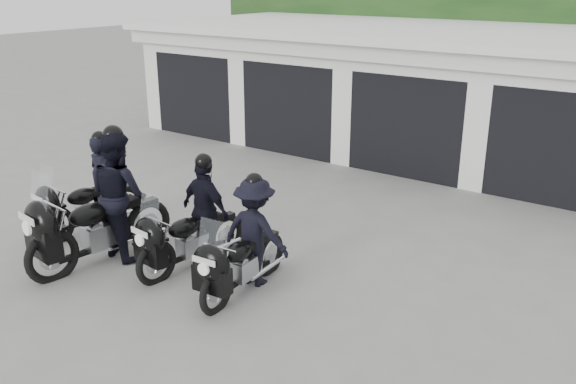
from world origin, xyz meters
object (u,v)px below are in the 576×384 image
Objects in this scene: police_bike_b at (107,204)px; police_bike_c at (197,218)px; police_bike_a at (90,193)px; police_bike_d at (249,240)px.

police_bike_c is (1.24, 0.65, -0.16)m from police_bike_b.
police_bike_c is at bearing 9.73° from police_bike_a.
police_bike_b reaches higher than police_bike_c.
police_bike_a is 1.04× the size of police_bike_d.
police_bike_c reaches higher than police_bike_d.
police_bike_b is 1.41m from police_bike_c.
police_bike_b is at bearing -145.67° from police_bike_c.
police_bike_a reaches higher than police_bike_c.
police_bike_b is 1.26× the size of police_bike_d.
police_bike_b is 1.21× the size of police_bike_c.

